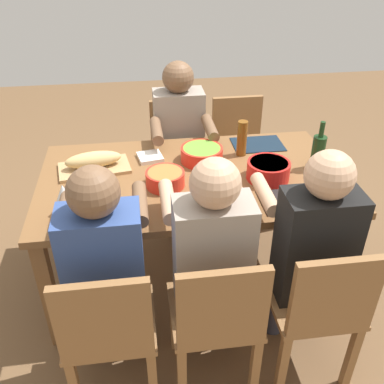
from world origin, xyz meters
name	(u,v)px	position (x,y,z in m)	size (l,w,h in m)	color
ground_plane	(192,272)	(0.00, 0.00, 0.00)	(8.00, 8.00, 0.00)	brown
dining_table	(192,188)	(0.00, 0.00, 0.66)	(1.71, 0.98, 0.74)	brown
chair_far_center	(177,151)	(0.00, 0.81, 0.48)	(0.40, 0.40, 0.85)	olive
diner_far_center	(180,135)	(0.00, 0.63, 0.70)	(0.41, 0.53, 1.20)	#2D2D38
chair_near_left	(109,330)	(-0.47, -0.81, 0.48)	(0.40, 0.40, 0.85)	olive
diner_near_left	(105,263)	(-0.47, -0.63, 0.70)	(0.41, 0.53, 1.20)	#2D2D38
chair_near_right	(319,307)	(0.47, -0.81, 0.48)	(0.40, 0.40, 0.85)	olive
diner_near_right	(311,245)	(0.47, -0.63, 0.70)	(0.41, 0.53, 1.20)	#2D2D38
chair_far_right	(238,147)	(0.47, 0.81, 0.48)	(0.40, 0.40, 0.85)	olive
chair_near_center	(217,318)	(0.00, -0.81, 0.48)	(0.40, 0.40, 0.85)	olive
diner_near_center	(211,254)	(0.00, -0.63, 0.70)	(0.41, 0.53, 1.20)	#2D2D38
serving_bowl_fruit	(165,178)	(-0.16, -0.09, 0.79)	(0.21, 0.21, 0.08)	red
serving_bowl_salad	(202,153)	(0.08, 0.17, 0.79)	(0.25, 0.25, 0.09)	red
serving_bowl_pasta	(268,169)	(0.41, -0.09, 0.80)	(0.24, 0.24, 0.10)	red
cutting_board	(94,168)	(-0.55, 0.14, 0.75)	(0.40, 0.22, 0.02)	tan
bread_loaf	(93,160)	(-0.55, 0.14, 0.81)	(0.32, 0.11, 0.09)	tan
wine_bottle	(318,151)	(0.72, -0.01, 0.85)	(0.08, 0.08, 0.29)	#193819
beer_bottle	(242,138)	(0.33, 0.21, 0.85)	(0.06, 0.06, 0.22)	brown
wine_glass	(64,194)	(-0.66, -0.28, 0.86)	(0.08, 0.08, 0.17)	silver
placemat_near_left	(106,215)	(-0.47, -0.33, 0.74)	(0.32, 0.23, 0.01)	maroon
placemat_near_right	(291,201)	(0.47, -0.33, 0.74)	(0.32, 0.23, 0.01)	black
placemat_far_right	(258,144)	(0.47, 0.33, 0.74)	(0.32, 0.23, 0.01)	#142333
placemat_near_center	(201,208)	(0.00, -0.33, 0.74)	(0.32, 0.23, 0.01)	black
napkin_stack	(150,157)	(-0.22, 0.23, 0.75)	(0.14, 0.14, 0.02)	white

